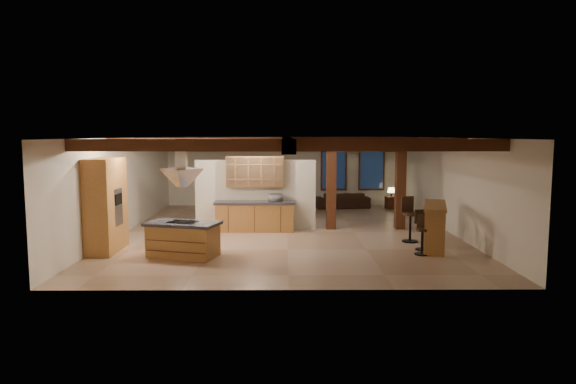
# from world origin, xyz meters

# --- Properties ---
(ground) EXTENTS (12.00, 12.00, 0.00)m
(ground) POSITION_xyz_m (0.00, 0.00, 0.00)
(ground) COLOR tan
(ground) RESTS_ON ground
(room_walls) EXTENTS (12.00, 12.00, 12.00)m
(room_walls) POSITION_xyz_m (0.00, 0.00, 1.78)
(room_walls) COLOR beige
(room_walls) RESTS_ON ground
(ceiling_beams) EXTENTS (10.00, 12.00, 0.28)m
(ceiling_beams) POSITION_xyz_m (0.00, 0.00, 2.76)
(ceiling_beams) COLOR #412410
(ceiling_beams) RESTS_ON room_walls
(timber_posts) EXTENTS (2.50, 0.30, 2.90)m
(timber_posts) POSITION_xyz_m (2.50, 0.50, 1.76)
(timber_posts) COLOR #412410
(timber_posts) RESTS_ON ground
(partition_wall) EXTENTS (3.80, 0.18, 2.20)m
(partition_wall) POSITION_xyz_m (-1.00, 0.50, 1.10)
(partition_wall) COLOR beige
(partition_wall) RESTS_ON ground
(pantry_cabinet) EXTENTS (0.67, 1.60, 2.40)m
(pantry_cabinet) POSITION_xyz_m (-4.67, -2.60, 1.20)
(pantry_cabinet) COLOR #A47B34
(pantry_cabinet) RESTS_ON ground
(back_counter) EXTENTS (2.50, 0.66, 0.94)m
(back_counter) POSITION_xyz_m (-1.00, 0.11, 0.48)
(back_counter) COLOR #A47B34
(back_counter) RESTS_ON ground
(upper_display_cabinet) EXTENTS (1.80, 0.36, 0.95)m
(upper_display_cabinet) POSITION_xyz_m (-1.00, 0.31, 1.85)
(upper_display_cabinet) COLOR #A47B34
(upper_display_cabinet) RESTS_ON partition_wall
(range_hood) EXTENTS (1.10, 1.10, 1.40)m
(range_hood) POSITION_xyz_m (-2.59, -3.21, 1.78)
(range_hood) COLOR silver
(range_hood) RESTS_ON room_walls
(back_windows) EXTENTS (2.70, 0.07, 1.70)m
(back_windows) POSITION_xyz_m (2.80, 5.93, 1.50)
(back_windows) COLOR #412410
(back_windows) RESTS_ON room_walls
(framed_art) EXTENTS (0.65, 0.05, 0.85)m
(framed_art) POSITION_xyz_m (-1.50, 5.94, 1.70)
(framed_art) COLOR #412410
(framed_art) RESTS_ON room_walls
(recessed_cans) EXTENTS (3.16, 2.46, 0.03)m
(recessed_cans) POSITION_xyz_m (-2.53, -1.93, 2.87)
(recessed_cans) COLOR silver
(recessed_cans) RESTS_ON room_walls
(kitchen_island) EXTENTS (1.94, 1.37, 0.87)m
(kitchen_island) POSITION_xyz_m (-2.59, -3.21, 0.44)
(kitchen_island) COLOR #A47B34
(kitchen_island) RESTS_ON ground
(dining_table) EXTENTS (2.30, 1.79, 0.71)m
(dining_table) POSITION_xyz_m (-0.69, 2.62, 0.36)
(dining_table) COLOR #3A190E
(dining_table) RESTS_ON ground
(sofa) EXTENTS (2.25, 1.07, 0.63)m
(sofa) POSITION_xyz_m (2.30, 5.23, 0.32)
(sofa) COLOR black
(sofa) RESTS_ON ground
(microwave) EXTENTS (0.47, 0.40, 0.22)m
(microwave) POSITION_xyz_m (-0.37, 0.11, 1.05)
(microwave) COLOR #BAB9BE
(microwave) RESTS_ON back_counter
(bar_counter) EXTENTS (1.14, 2.29, 1.16)m
(bar_counter) POSITION_xyz_m (3.90, -2.27, 0.79)
(bar_counter) COLOR #A47B34
(bar_counter) RESTS_ON ground
(side_table) EXTENTS (0.47, 0.47, 0.50)m
(side_table) POSITION_xyz_m (4.25, 4.95, 0.25)
(side_table) COLOR #412410
(side_table) RESTS_ON ground
(table_lamp) EXTENTS (0.31, 0.31, 0.36)m
(table_lamp) POSITION_xyz_m (4.25, 4.95, 0.76)
(table_lamp) COLOR black
(table_lamp) RESTS_ON side_table
(bar_stool_a) EXTENTS (0.38, 0.39, 1.01)m
(bar_stool_a) POSITION_xyz_m (3.37, -3.06, 0.52)
(bar_stool_a) COLOR black
(bar_stool_a) RESTS_ON ground
(bar_stool_b) EXTENTS (0.39, 0.40, 1.04)m
(bar_stool_b) POSITION_xyz_m (3.51, -2.52, 0.53)
(bar_stool_b) COLOR black
(bar_stool_b) RESTS_ON ground
(bar_stool_c) EXTENTS (0.46, 0.47, 1.26)m
(bar_stool_c) POSITION_xyz_m (3.42, -1.51, 0.64)
(bar_stool_c) COLOR black
(bar_stool_c) RESTS_ON ground
(dining_chairs) EXTENTS (2.39, 2.39, 1.31)m
(dining_chairs) POSITION_xyz_m (-0.69, 2.62, 0.67)
(dining_chairs) COLOR #412410
(dining_chairs) RESTS_ON ground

